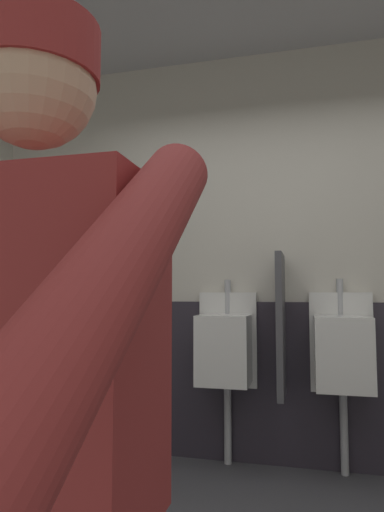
# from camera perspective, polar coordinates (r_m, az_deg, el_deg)

# --- Properties ---
(wall_back) EXTENTS (4.90, 0.12, 2.88)m
(wall_back) POSITION_cam_1_polar(r_m,az_deg,el_deg) (3.24, 10.80, 0.59)
(wall_back) COLOR beige
(wall_back) RESTS_ON ground_plane
(wainscot_band_back) EXTENTS (4.30, 0.03, 1.08)m
(wainscot_band_back) POSITION_cam_1_polar(r_m,az_deg,el_deg) (3.21, 10.97, -15.49)
(wainscot_band_back) COLOR #2D2833
(wainscot_band_back) RESTS_ON ground_plane
(urinal_left) EXTENTS (0.40, 0.34, 1.24)m
(urinal_left) POSITION_cam_1_polar(r_m,az_deg,el_deg) (3.07, 4.21, -11.61)
(urinal_left) COLOR white
(urinal_left) RESTS_ON ground_plane
(urinal_middle) EXTENTS (0.40, 0.34, 1.24)m
(urinal_middle) POSITION_cam_1_polar(r_m,az_deg,el_deg) (3.03, 18.61, -11.47)
(urinal_middle) COLOR white
(urinal_middle) RESTS_ON ground_plane
(privacy_divider_panel) EXTENTS (0.04, 0.40, 0.90)m
(privacy_divider_panel) POSITION_cam_1_polar(r_m,az_deg,el_deg) (2.94, 11.23, -8.45)
(privacy_divider_panel) COLOR #4C4C51
(person) EXTENTS (0.63, 0.60, 1.59)m
(person) POSITION_cam_1_polar(r_m,az_deg,el_deg) (0.79, -21.07, -20.92)
(person) COLOR #2D3342
(person) RESTS_ON ground_plane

